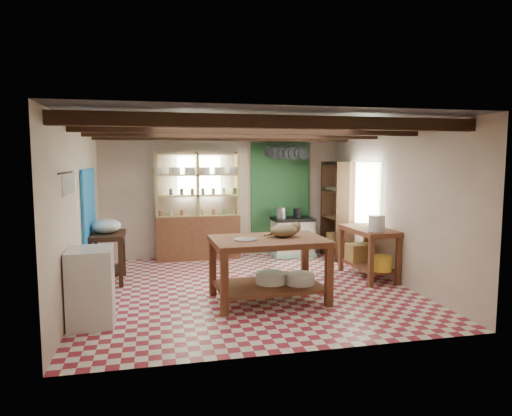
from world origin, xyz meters
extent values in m
cube|color=maroon|center=(0.00, 0.00, -0.01)|extent=(5.00, 5.00, 0.02)
cube|color=#434448|center=(0.00, 0.00, 2.60)|extent=(5.00, 5.00, 0.02)
cube|color=beige|center=(0.00, 2.50, 1.30)|extent=(5.00, 0.04, 2.60)
cube|color=beige|center=(0.00, -2.50, 1.30)|extent=(5.00, 0.04, 2.60)
cube|color=beige|center=(-2.50, 0.00, 1.30)|extent=(0.04, 5.00, 2.60)
cube|color=beige|center=(2.50, 0.00, 1.30)|extent=(0.04, 5.00, 2.60)
cube|color=#341E12|center=(0.00, 0.00, 2.48)|extent=(5.00, 3.80, 0.15)
cube|color=#1971BE|center=(-2.47, 0.90, 1.10)|extent=(0.04, 1.40, 1.60)
cube|color=#21542A|center=(1.25, 2.47, 1.25)|extent=(1.30, 0.04, 2.30)
cube|color=silver|center=(-0.50, 2.48, 1.70)|extent=(0.90, 0.02, 0.80)
cube|color=silver|center=(2.48, 1.00, 1.40)|extent=(0.02, 1.30, 1.20)
cube|color=black|center=(-2.44, -1.20, 1.78)|extent=(0.06, 0.90, 0.28)
cube|color=black|center=(1.25, 2.05, 2.18)|extent=(0.86, 0.12, 0.36)
cube|color=tan|center=(-0.55, 2.31, 1.10)|extent=(1.70, 0.34, 2.20)
cube|color=#341E12|center=(2.28, 1.80, 1.00)|extent=(0.40, 0.86, 2.00)
cube|color=brown|center=(0.17, -0.69, 0.46)|extent=(1.66, 1.14, 0.92)
cube|color=beige|center=(1.42, 2.15, 0.41)|extent=(0.84, 0.57, 0.82)
cube|color=#341E12|center=(-2.20, 0.88, 0.42)|extent=(0.57, 0.82, 0.83)
cube|color=silver|center=(-2.22, -1.12, 0.48)|extent=(0.55, 0.65, 0.96)
cube|color=brown|center=(2.18, 0.18, 0.44)|extent=(0.65, 1.24, 0.87)
ellipsoid|color=#978358|center=(0.42, -0.63, 1.02)|extent=(0.48, 0.40, 0.19)
cylinder|color=#A4A3AA|center=(-0.18, -0.75, 0.93)|extent=(0.34, 0.34, 0.02)
cylinder|color=silver|center=(0.22, -0.64, 0.32)|extent=(0.46, 0.46, 0.16)
cylinder|color=silver|center=(0.63, -0.77, 0.32)|extent=(0.45, 0.45, 0.15)
cylinder|color=#A4A3AA|center=(1.17, 2.15, 0.93)|extent=(0.20, 0.20, 0.23)
cylinder|color=black|center=(1.52, 2.15, 0.92)|extent=(0.16, 0.16, 0.20)
ellipsoid|color=silver|center=(-2.20, 0.88, 0.95)|extent=(0.47, 0.47, 0.24)
cylinder|color=silver|center=(2.14, -0.17, 1.00)|extent=(0.28, 0.28, 0.27)
cube|color=#A37E42|center=(2.17, 0.48, 0.38)|extent=(0.45, 0.36, 0.30)
cylinder|color=gold|center=(2.20, -0.27, 0.35)|extent=(0.34, 0.34, 0.24)
camera|label=1|loc=(-1.45, -6.96, 2.07)|focal=32.00mm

